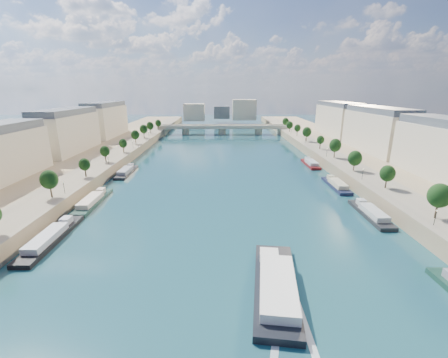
{
  "coord_description": "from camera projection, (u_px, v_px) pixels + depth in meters",
  "views": [
    {
      "loc": [
        -1.14,
        -23.32,
        38.03
      ],
      "look_at": [
        0.01,
        86.47,
        5.0
      ],
      "focal_mm": 24.0,
      "sensor_mm": 36.0,
      "label": 1
    }
  ],
  "objects": [
    {
      "name": "ground",
      "position": [
        224.0,
        181.0,
        129.05
      ],
      "size": [
        700.0,
        700.0,
        0.0
      ],
      "primitive_type": "plane",
      "color": "#0E2F3D",
      "rests_on": "ground"
    },
    {
      "name": "quay_left",
      "position": [
        55.0,
        176.0,
        127.61
      ],
      "size": [
        44.0,
        520.0,
        5.0
      ],
      "primitive_type": "cube",
      "color": "#9E8460",
      "rests_on": "ground"
    },
    {
      "name": "quay_right",
      "position": [
        390.0,
        175.0,
        129.06
      ],
      "size": [
        44.0,
        520.0,
        5.0
      ],
      "primitive_type": "cube",
      "color": "#9E8460",
      "rests_on": "ground"
    },
    {
      "name": "pave_left",
      "position": [
        90.0,
        170.0,
        127.03
      ],
      "size": [
        14.0,
        520.0,
        0.1
      ],
      "primitive_type": "cube",
      "color": "gray",
      "rests_on": "quay_left"
    },
    {
      "name": "pave_right",
      "position": [
        356.0,
        169.0,
        128.17
      ],
      "size": [
        14.0,
        520.0,
        0.1
      ],
      "primitive_type": "cube",
      "color": "gray",
      "rests_on": "quay_right"
    },
    {
      "name": "trees_left",
      "position": [
        95.0,
        157.0,
        127.4
      ],
      "size": [
        4.8,
        268.8,
        8.26
      ],
      "color": "#382B1E",
      "rests_on": "ground"
    },
    {
      "name": "trees_right",
      "position": [
        344.0,
        152.0,
        136.16
      ],
      "size": [
        4.8,
        268.8,
        8.26
      ],
      "color": "#382B1E",
      "rests_on": "ground"
    },
    {
      "name": "lamps_left",
      "position": [
        90.0,
        170.0,
        116.71
      ],
      "size": [
        0.36,
        200.36,
        4.28
      ],
      "color": "black",
      "rests_on": "ground"
    },
    {
      "name": "lamps_right",
      "position": [
        342.0,
        161.0,
        132.13
      ],
      "size": [
        0.36,
        200.36,
        4.28
      ],
      "color": "black",
      "rests_on": "ground"
    },
    {
      "name": "buildings_left",
      "position": [
        35.0,
        139.0,
        134.95
      ],
      "size": [
        16.0,
        226.0,
        23.2
      ],
      "color": "beige",
      "rests_on": "ground"
    },
    {
      "name": "buildings_right",
      "position": [
        409.0,
        138.0,
        136.66
      ],
      "size": [
        16.0,
        226.0,
        23.2
      ],
      "color": "beige",
      "rests_on": "ground"
    },
    {
      "name": "skyline",
      "position": [
        225.0,
        111.0,
        335.07
      ],
      "size": [
        79.0,
        42.0,
        22.0
      ],
      "color": "beige",
      "rests_on": "ground"
    },
    {
      "name": "bridge",
      "position": [
        222.0,
        128.0,
        261.85
      ],
      "size": [
        112.0,
        12.0,
        8.15
      ],
      "color": "#C1B79E",
      "rests_on": "ground"
    },
    {
      "name": "tour_barge",
      "position": [
        276.0,
        285.0,
        58.94
      ],
      "size": [
        11.9,
        29.46,
        3.88
      ],
      "rotation": [
        0.0,
        0.0,
        -0.13
      ],
      "color": "black",
      "rests_on": "ground"
    },
    {
      "name": "moored_barges_left",
      "position": [
        77.0,
        215.0,
        91.81
      ],
      "size": [
        5.0,
        122.92,
        3.6
      ],
      "color": "maroon",
      "rests_on": "ground"
    },
    {
      "name": "moored_barges_right",
      "position": [
        380.0,
        221.0,
        87.89
      ],
      "size": [
        5.0,
        159.51,
        3.6
      ],
      "color": "black",
      "rests_on": "ground"
    }
  ]
}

